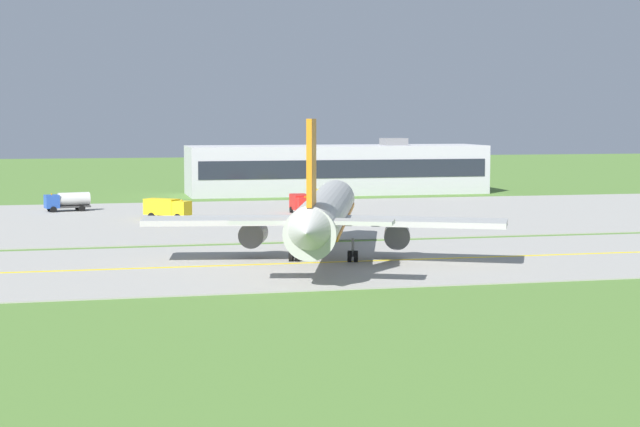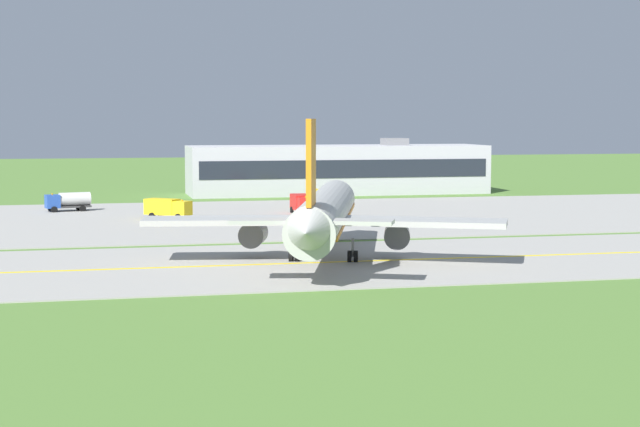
% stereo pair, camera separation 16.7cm
% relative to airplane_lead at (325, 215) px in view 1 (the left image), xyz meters
% --- Properties ---
extents(ground_plane, '(500.00, 500.00, 0.00)m').
position_rel_airplane_lead_xyz_m(ground_plane, '(7.14, -2.00, -4.13)').
color(ground_plane, '#517A33').
extents(taxiway_strip, '(240.00, 28.00, 0.10)m').
position_rel_airplane_lead_xyz_m(taxiway_strip, '(7.14, -2.00, -4.08)').
color(taxiway_strip, '#9E9B93').
rests_on(taxiway_strip, ground).
extents(apron_pad, '(140.00, 52.00, 0.10)m').
position_rel_airplane_lead_xyz_m(apron_pad, '(17.14, 40.00, -4.08)').
color(apron_pad, '#9E9B93').
rests_on(apron_pad, ground).
extents(taxiway_centreline, '(220.00, 0.60, 0.01)m').
position_rel_airplane_lead_xyz_m(taxiway_centreline, '(7.14, -2.00, -4.03)').
color(taxiway_centreline, yellow).
rests_on(taxiway_centreline, taxiway_strip).
extents(airplane_lead, '(31.84, 38.80, 12.70)m').
position_rel_airplane_lead_xyz_m(airplane_lead, '(0.00, 0.00, 0.00)').
color(airplane_lead, '#ADADA8').
rests_on(airplane_lead, ground).
extents(service_truck_baggage, '(6.31, 3.42, 2.65)m').
position_rel_airplane_lead_xyz_m(service_truck_baggage, '(-23.43, 54.22, -2.60)').
color(service_truck_baggage, '#264CA5').
rests_on(service_truck_baggage, ground).
extents(service_truck_fuel, '(6.01, 5.28, 2.60)m').
position_rel_airplane_lead_xyz_m(service_truck_fuel, '(-10.92, 40.54, -2.60)').
color(service_truck_fuel, yellow).
rests_on(service_truck_fuel, ground).
extents(service_truck_catering, '(3.09, 6.25, 2.60)m').
position_rel_airplane_lead_xyz_m(service_truck_catering, '(11.37, 53.22, -2.60)').
color(service_truck_catering, yellow).
rests_on(service_truck_catering, ground).
extents(service_truck_pushback, '(2.42, 6.03, 2.60)m').
position_rel_airplane_lead_xyz_m(service_truck_pushback, '(7.06, 43.45, -2.60)').
color(service_truck_pushback, red).
rests_on(service_truck_pushback, ground).
extents(terminal_building, '(50.55, 12.85, 9.39)m').
position_rel_airplane_lead_xyz_m(terminal_building, '(20.79, 79.19, -0.02)').
color(terminal_building, '#B2B2B7').
rests_on(terminal_building, ground).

